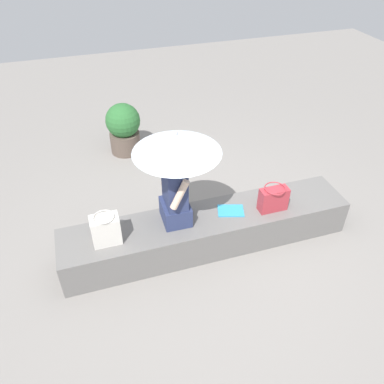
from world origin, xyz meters
The scene contains 8 objects.
ground_plane centered at (0.00, 0.00, 0.00)m, with size 14.00×14.00×0.00m, color gray.
stone_bench centered at (0.00, 0.00, 0.20)m, with size 3.16×0.58×0.41m, color slate.
person_seated centered at (0.34, -0.06, 0.80)m, with size 0.29×0.47×0.90m.
parasol centered at (0.31, -0.07, 1.33)m, with size 0.85×0.85×1.05m.
handbag_black centered at (-0.71, 0.09, 0.55)m, with size 0.31×0.23×0.29m.
tote_bag_canvas centered at (1.07, 0.05, 0.57)m, with size 0.28×0.21×0.33m.
magazine centered at (-0.26, -0.01, 0.41)m, with size 0.28×0.20×0.01m, color #339ED1.
planter_near centered at (0.52, -2.26, 0.40)m, with size 0.51×0.51×0.77m.
Camera 1 is at (1.11, 2.92, 3.16)m, focal length 36.31 mm.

